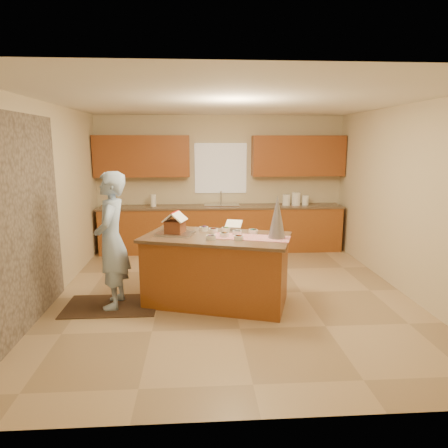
{
  "coord_description": "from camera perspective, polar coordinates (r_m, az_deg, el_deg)",
  "views": [
    {
      "loc": [
        -0.49,
        -5.59,
        2.16
      ],
      "look_at": [
        -0.1,
        0.2,
        1.0
      ],
      "focal_mm": 32.67,
      "sensor_mm": 36.0,
      "label": 1
    }
  ],
  "objects": [
    {
      "name": "sink",
      "position": [
        8.16,
        -0.35,
        2.35
      ],
      "size": [
        0.7,
        0.45,
        0.12
      ],
      "primitive_type": "cube",
      "color": "silver",
      "rests_on": "back_counter_top"
    },
    {
      "name": "rug",
      "position": [
        5.8,
        -15.47,
        -10.94
      ],
      "size": [
        1.22,
        0.79,
        0.01
      ],
      "primitive_type": "cube",
      "color": "black",
      "rests_on": "floor"
    },
    {
      "name": "back_counter_base",
      "position": [
        8.24,
        -0.35,
        -0.74
      ],
      "size": [
        4.8,
        0.6,
        0.88
      ],
      "primitive_type": "cube",
      "color": "brown",
      "rests_on": "floor"
    },
    {
      "name": "wall_back",
      "position": [
        8.4,
        -0.48,
        5.77
      ],
      "size": [
        5.5,
        5.5,
        0.0
      ],
      "primitive_type": "plane",
      "color": "beige",
      "rests_on": "floor"
    },
    {
      "name": "wall_left",
      "position": [
        6.0,
        -23.41,
        2.6
      ],
      "size": [
        5.5,
        5.5,
        0.0
      ],
      "primitive_type": "plane",
      "color": "beige",
      "rests_on": "floor"
    },
    {
      "name": "canister_a",
      "position": [
        8.32,
        8.72,
        3.36
      ],
      "size": [
        0.16,
        0.16,
        0.22
      ],
      "primitive_type": "cylinder",
      "color": "white",
      "rests_on": "back_counter_top"
    },
    {
      "name": "ceiling",
      "position": [
        5.64,
        1.2,
        16.79
      ],
      "size": [
        5.5,
        5.5,
        0.0
      ],
      "primitive_type": "plane",
      "color": "silver",
      "rests_on": "floor"
    },
    {
      "name": "boy",
      "position": [
        5.52,
        -15.45,
        -2.22
      ],
      "size": [
        0.44,
        0.66,
        1.8
      ],
      "primitive_type": "imported",
      "rotation": [
        0.0,
        0.0,
        -1.58
      ],
      "color": "#A0BDE3",
      "rests_on": "rug"
    },
    {
      "name": "wall_right",
      "position": [
        6.39,
        24.11,
        3.03
      ],
      "size": [
        5.5,
        5.5,
        0.0
      ],
      "primitive_type": "plane",
      "color": "beige",
      "rests_on": "floor"
    },
    {
      "name": "window_curtain",
      "position": [
        8.34,
        -0.47,
        7.8
      ],
      "size": [
        1.05,
        0.03,
        1.0
      ],
      "primitive_type": "cube",
      "color": "white",
      "rests_on": "wall_back"
    },
    {
      "name": "wall_front",
      "position": [
        3.0,
        5.7,
        -4.47
      ],
      "size": [
        5.5,
        5.5,
        0.0
      ],
      "primitive_type": "plane",
      "color": "beige",
      "rests_on": "floor"
    },
    {
      "name": "table_runner",
      "position": [
        5.34,
        3.71,
        -1.88
      ],
      "size": [
        1.09,
        0.66,
        0.01
      ],
      "primitive_type": "cube",
      "rotation": [
        0.0,
        0.0,
        -0.3
      ],
      "color": "#A50B1E",
      "rests_on": "island_top"
    },
    {
      "name": "tinsel_tree",
      "position": [
        5.29,
        7.44,
        0.99
      ],
      "size": [
        0.28,
        0.28,
        0.56
      ],
      "primitive_type": "cone",
      "rotation": [
        0.0,
        0.0,
        -0.3
      ],
      "color": "silver",
      "rests_on": "island_top"
    },
    {
      "name": "paper_towel",
      "position": [
        8.17,
        -9.88,
        3.25
      ],
      "size": [
        0.11,
        0.11,
        0.24
      ],
      "primitive_type": "cylinder",
      "color": "white",
      "rests_on": "back_counter_top"
    },
    {
      "name": "cookbook",
      "position": [
        5.76,
        1.38,
        0.0
      ],
      "size": [
        0.27,
        0.23,
        0.1
      ],
      "primitive_type": "cube",
      "rotation": [
        -1.13,
        0.0,
        -0.3
      ],
      "color": "white",
      "rests_on": "island_top"
    },
    {
      "name": "candy_bowls",
      "position": [
        5.49,
        0.26,
        -1.23
      ],
      "size": [
        0.79,
        0.71,
        0.06
      ],
      "color": "green",
      "rests_on": "island_top"
    },
    {
      "name": "canister_b",
      "position": [
        8.36,
        10.06,
        3.5
      ],
      "size": [
        0.18,
        0.18,
        0.26
      ],
      "primitive_type": "cylinder",
      "color": "white",
      "rests_on": "back_counter_top"
    },
    {
      "name": "stone_accent",
      "position": [
        5.27,
        -25.97,
        0.2
      ],
      "size": [
        0.0,
        2.5,
        2.5
      ],
      "primitive_type": "plane",
      "rotation": [
        1.57,
        0.0,
        1.57
      ],
      "color": "gray",
      "rests_on": "wall_left"
    },
    {
      "name": "island_base",
      "position": [
        5.57,
        -1.06,
        -6.58
      ],
      "size": [
        2.03,
        1.43,
        0.9
      ],
      "primitive_type": "cube",
      "rotation": [
        0.0,
        0.0,
        -0.3
      ],
      "color": "brown",
      "rests_on": "floor"
    },
    {
      "name": "upper_cabinet_right",
      "position": [
        8.42,
        10.32,
        9.36
      ],
      "size": [
        1.85,
        0.35,
        0.8
      ],
      "primitive_type": "cube",
      "color": "brown",
      "rests_on": "wall_back"
    },
    {
      "name": "island_top",
      "position": [
        5.44,
        -1.08,
        -1.86
      ],
      "size": [
        2.13,
        1.53,
        0.04
      ],
      "primitive_type": "cube",
      "rotation": [
        0.0,
        0.0,
        -0.3
      ],
      "color": "brown",
      "rests_on": "island_base"
    },
    {
      "name": "floor",
      "position": [
        6.02,
        1.09,
        -9.75
      ],
      "size": [
        5.5,
        5.5,
        0.0
      ],
      "primitive_type": "plane",
      "color": "tan",
      "rests_on": "ground"
    },
    {
      "name": "canister_c",
      "position": [
        8.41,
        11.29,
        3.3
      ],
      "size": [
        0.14,
        0.14,
        0.2
      ],
      "primitive_type": "cylinder",
      "color": "white",
      "rests_on": "back_counter_top"
    },
    {
      "name": "gingerbread_house",
      "position": [
        5.53,
        -6.86,
        -0.11
      ],
      "size": [
        0.35,
        0.36,
        0.29
      ],
      "color": "#612E19",
      "rests_on": "baking_tray"
    },
    {
      "name": "back_counter_top",
      "position": [
        8.16,
        -0.35,
        2.42
      ],
      "size": [
        4.85,
        0.63,
        0.04
      ],
      "primitive_type": "cube",
      "color": "brown",
      "rests_on": "back_counter_base"
    },
    {
      "name": "baking_tray",
      "position": [
        5.56,
        -6.83,
        -1.32
      ],
      "size": [
        0.55,
        0.47,
        0.03
      ],
      "primitive_type": "cube",
      "rotation": [
        0.0,
        0.0,
        -0.3
      ],
      "color": "silver",
      "rests_on": "island_top"
    },
    {
      "name": "faucet",
      "position": [
        8.31,
        -0.43,
        3.7
      ],
      "size": [
        0.03,
        0.03,
        0.28
      ],
      "primitive_type": "cylinder",
      "color": "silver",
      "rests_on": "back_counter_top"
    },
    {
      "name": "upper_cabinet_left",
      "position": [
        8.24,
        -11.39,
        9.28
      ],
      "size": [
        1.85,
        0.35,
        0.8
      ],
      "primitive_type": "cube",
      "color": "brown",
      "rests_on": "wall_back"
    }
  ]
}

